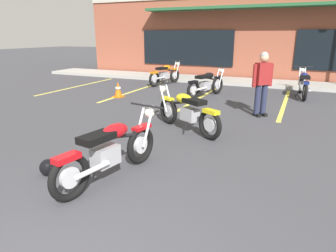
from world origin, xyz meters
The scene contains 12 objects.
ground_plane centered at (0.00, 3.99, 0.00)m, with size 80.00×80.00×0.00m, color #3D3D42.
sidewalk_kerb centered at (0.00, 12.40, 0.07)m, with size 22.00×1.80×0.14m, color #A8A59E.
brick_storefront_building centered at (0.00, 16.18, 2.03)m, with size 18.64×6.44×4.05m.
painted_stall_lines centered at (0.00, 8.80, 0.00)m, with size 13.76×4.80×0.01m.
motorcycle_foreground_classic centered at (-0.67, 2.19, 0.46)m, with size 0.76×2.10×0.98m.
motorcycle_red_sportbike centered at (-3.65, 10.64, 0.46)m, with size 0.81×2.08×0.98m.
motorcycle_black_cruiser centered at (1.84, 10.13, 0.46)m, with size 0.66×2.11×0.98m.
motorcycle_silver_naked centered at (-1.23, 8.79, 0.46)m, with size 0.96×2.04×0.98m.
motorcycle_green_cafe_racer centered at (-0.48, 4.86, 0.46)m, with size 1.89×1.31×0.98m.
person_in_shorts_foreground centered at (0.84, 6.88, 0.95)m, with size 0.50×0.49×1.68m.
helmet_on_pavement centered at (-1.63, 1.89, 0.13)m, with size 0.26×0.26×0.26m.
traffic_cone centered at (-4.01, 7.49, 0.26)m, with size 0.34×0.34×0.53m.
Camera 1 is at (1.78, -1.22, 2.08)m, focal length 32.10 mm.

